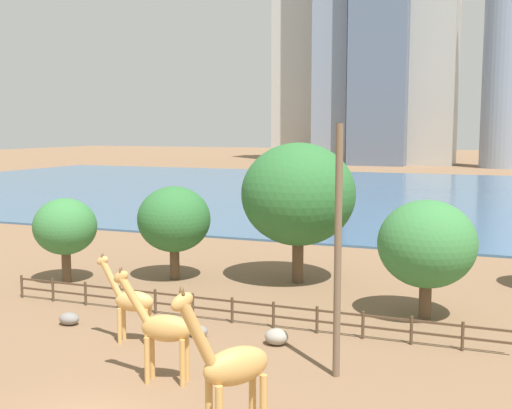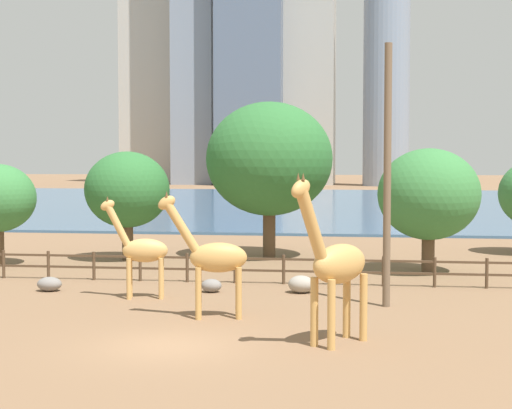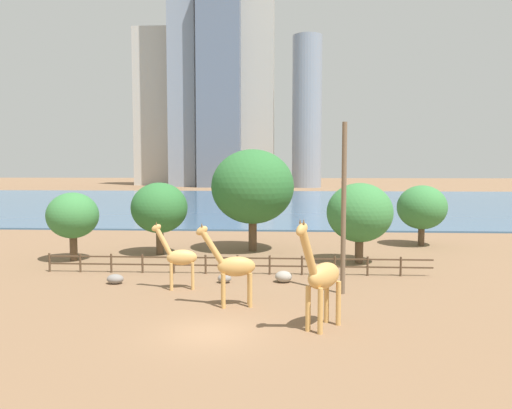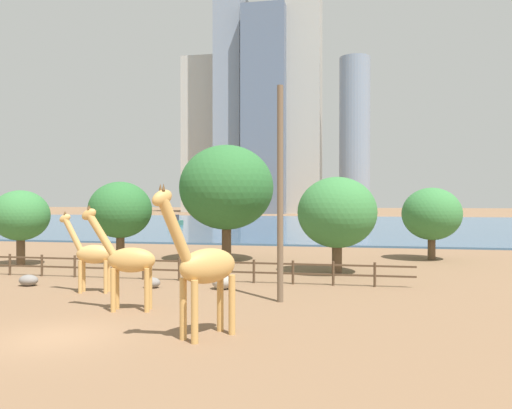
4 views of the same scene
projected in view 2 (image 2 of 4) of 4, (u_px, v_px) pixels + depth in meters
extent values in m
plane|color=brown|center=(319.00, 202.00, 102.14)|extent=(400.00, 400.00, 0.00)
cube|color=#3D6084|center=(318.00, 203.00, 99.16)|extent=(180.00, 86.00, 0.20)
cylinder|color=tan|center=(198.00, 294.00, 26.78)|extent=(0.24, 0.24, 1.79)
cylinder|color=tan|center=(199.00, 291.00, 27.34)|extent=(0.24, 0.24, 1.79)
cylinder|color=tan|center=(239.00, 293.00, 26.86)|extent=(0.24, 0.24, 1.79)
cylinder|color=tan|center=(238.00, 291.00, 27.41)|extent=(0.24, 0.24, 1.79)
ellipsoid|color=tan|center=(218.00, 258.00, 27.03)|extent=(2.09, 1.15, 1.04)
cylinder|color=tan|center=(182.00, 227.00, 26.90)|extent=(1.34, 0.56, 1.86)
ellipsoid|color=tan|center=(167.00, 203.00, 26.83)|extent=(0.81, 0.46, 0.69)
cone|color=brown|center=(166.00, 194.00, 26.73)|extent=(0.11, 0.11, 0.19)
cone|color=brown|center=(167.00, 194.00, 26.89)|extent=(0.11, 0.11, 0.19)
cylinder|color=tan|center=(331.00, 315.00, 22.52)|extent=(0.33, 0.33, 2.04)
cylinder|color=tan|center=(314.00, 312.00, 22.95)|extent=(0.33, 0.33, 2.04)
cylinder|color=tan|center=(363.00, 307.00, 23.66)|extent=(0.33, 0.33, 2.04)
cylinder|color=tan|center=(347.00, 305.00, 24.09)|extent=(0.33, 0.33, 2.04)
ellipsoid|color=tan|center=(340.00, 264.00, 23.23)|extent=(2.04, 2.35, 1.18)
cylinder|color=tan|center=(311.00, 224.00, 22.20)|extent=(1.05, 1.26, 2.19)
ellipsoid|color=tan|center=(301.00, 189.00, 21.79)|extent=(0.80, 0.91, 0.74)
cone|color=brown|center=(303.00, 176.00, 21.71)|extent=(0.15, 0.15, 0.21)
cone|color=brown|center=(298.00, 176.00, 21.84)|extent=(0.15, 0.15, 0.21)
cylinder|color=tan|center=(129.00, 279.00, 30.71)|extent=(0.22, 0.22, 1.62)
cylinder|color=tan|center=(130.00, 277.00, 31.21)|extent=(0.22, 0.22, 1.62)
cylinder|color=tan|center=(161.00, 279.00, 30.78)|extent=(0.22, 0.22, 1.62)
cylinder|color=tan|center=(162.00, 277.00, 31.28)|extent=(0.22, 0.22, 1.62)
ellipsoid|color=tan|center=(145.00, 250.00, 30.93)|extent=(1.89, 1.04, 0.94)
cylinder|color=tan|center=(118.00, 226.00, 30.82)|extent=(1.08, 0.48, 1.73)
ellipsoid|color=tan|center=(107.00, 205.00, 30.75)|extent=(0.73, 0.42, 0.59)
cone|color=brown|center=(107.00, 198.00, 30.66)|extent=(0.10, 0.10, 0.17)
cone|color=brown|center=(108.00, 198.00, 30.81)|extent=(0.10, 0.10, 0.17)
cylinder|color=brown|center=(387.00, 176.00, 28.98)|extent=(0.28, 0.28, 9.77)
ellipsoid|color=gray|center=(49.00, 284.00, 32.68)|extent=(1.04, 0.80, 0.60)
ellipsoid|color=gray|center=(301.00, 284.00, 32.25)|extent=(1.07, 0.96, 0.72)
ellipsoid|color=gray|center=(211.00, 286.00, 32.42)|extent=(0.86, 0.73, 0.55)
cylinder|color=#4C3826|center=(4.00, 264.00, 36.29)|extent=(0.14, 0.14, 1.30)
cylinder|color=#4C3826|center=(48.00, 265.00, 36.00)|extent=(0.14, 0.14, 1.30)
cylinder|color=#4C3826|center=(94.00, 266.00, 35.70)|extent=(0.14, 0.14, 1.30)
cylinder|color=#4C3826|center=(140.00, 267.00, 35.41)|extent=(0.14, 0.14, 1.30)
cylinder|color=#4C3826|center=(187.00, 268.00, 35.12)|extent=(0.14, 0.14, 1.30)
cylinder|color=#4C3826|center=(235.00, 269.00, 34.82)|extent=(0.14, 0.14, 1.30)
cylinder|color=#4C3826|center=(284.00, 269.00, 34.53)|extent=(0.14, 0.14, 1.30)
cylinder|color=#4C3826|center=(333.00, 270.00, 34.24)|extent=(0.14, 0.14, 1.30)
cylinder|color=#4C3826|center=(383.00, 271.00, 33.94)|extent=(0.14, 0.14, 1.30)
cylinder|color=#4C3826|center=(435.00, 272.00, 33.65)|extent=(0.14, 0.14, 1.30)
cylinder|color=#4C3826|center=(487.00, 273.00, 33.36)|extent=(0.14, 0.14, 1.30)
cube|color=#4C3826|center=(234.00, 258.00, 34.80)|extent=(26.10, 0.08, 0.10)
cube|color=#4C3826|center=(234.00, 270.00, 34.83)|extent=(26.10, 0.08, 0.10)
cylinder|color=brown|center=(428.00, 254.00, 37.92)|extent=(0.62, 0.62, 1.86)
ellipsoid|color=#387A3D|center=(429.00, 194.00, 37.76)|extent=(4.92, 4.92, 4.43)
cylinder|color=brown|center=(128.00, 242.00, 42.86)|extent=(0.61, 0.61, 2.02)
ellipsoid|color=#2D6B33|center=(127.00, 190.00, 42.70)|extent=(4.62, 4.62, 4.16)
cylinder|color=brown|center=(269.00, 234.00, 43.87)|extent=(0.71, 0.71, 2.73)
ellipsoid|color=#2D6B33|center=(269.00, 159.00, 43.64)|extent=(7.05, 7.05, 6.35)
cube|color=#337259|center=(141.00, 202.00, 91.21)|extent=(1.86, 4.38, 0.85)
cube|color=#333338|center=(140.00, 194.00, 90.63)|extent=(1.14, 1.61, 1.03)
cylinder|color=gray|center=(387.00, 68.00, 168.07)|extent=(9.90, 9.90, 50.62)
cube|color=#B7B2A8|center=(160.00, 65.00, 194.63)|extent=(17.53, 12.93, 58.42)
cube|color=slate|center=(250.00, 28.00, 172.79)|extent=(14.64, 10.47, 69.52)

